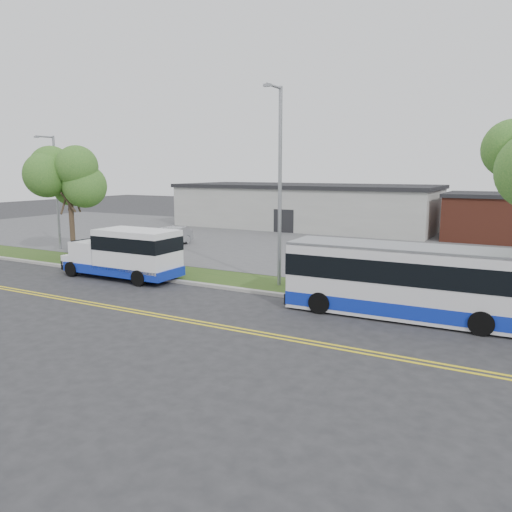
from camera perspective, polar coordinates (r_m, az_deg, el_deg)
The scene contains 18 objects.
ground at distance 24.07m, azimuth -6.76°, elevation -4.07°, with size 140.00×140.00×0.00m, color #28282B.
lane_line_north at distance 21.17m, azimuth -12.85°, elevation -6.18°, with size 70.00×0.12×0.01m, color yellow.
lane_line_south at distance 20.96m, azimuth -13.39°, elevation -6.37°, with size 70.00×0.12×0.01m, color yellow.
curb at distance 24.93m, azimuth -5.29°, elevation -3.38°, with size 80.00×0.30×0.15m, color #9E9B93.
verge at distance 26.41m, azimuth -3.10°, elevation -2.66°, with size 80.00×3.30×0.10m, color #284818.
parking_lot at distance 38.90m, azimuth 7.93°, elevation 1.29°, with size 80.00×25.00×0.10m, color #4C4C4F.
commercial_building at distance 50.12m, azimuth 5.67°, elevation 5.69°, with size 25.40×10.40×4.35m.
brick_wing at distance 45.24m, azimuth 24.77°, elevation 4.11°, with size 6.30×7.30×3.90m.
tree_west at distance 33.92m, azimuth -20.57°, elevation 8.14°, with size 4.40×4.40×6.91m.
streetlight_near at distance 24.18m, azimuth 2.68°, elevation 8.58°, with size 0.35×1.53×9.50m.
streetlight_far at distance 38.42m, azimuth -21.93°, elevation 7.21°, with size 0.35×1.53×8.00m.
shuttle_bus at distance 27.32m, azimuth -14.48°, elevation 0.41°, with size 7.02×2.40×2.68m.
transit_bus at distance 20.36m, azimuth 17.95°, elevation -2.90°, with size 10.31×2.73×2.84m.
pedestrian at distance 29.33m, azimuth -9.41°, elevation 0.34°, with size 0.65×0.43×1.78m, color black.
parked_car_a at distance 38.12m, azimuth -9.56°, elevation 2.19°, with size 1.45×4.15×1.37m, color #A3A6AA.
parked_car_b at distance 39.41m, azimuth -10.57°, elevation 2.30°, with size 1.71×4.21×1.22m, color white.
grocery_bag_left at distance 29.45m, azimuth -10.13°, elevation -1.08°, with size 0.32×0.32×0.32m, color white.
grocery_bag_right at distance 29.47m, azimuth -8.61°, elevation -1.03°, with size 0.32×0.32×0.32m, color white.
Camera 1 is at (13.66, -18.97, 5.75)m, focal length 35.00 mm.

